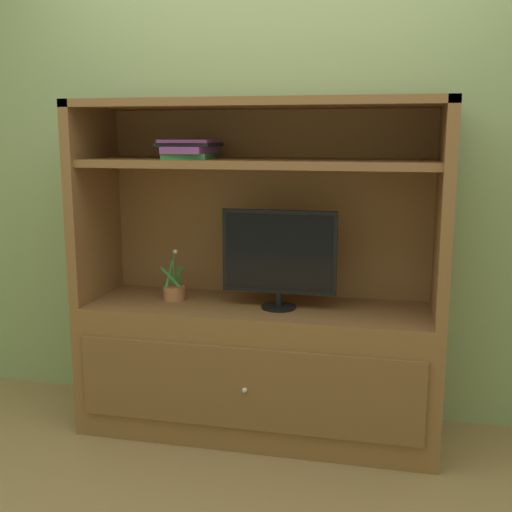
{
  "coord_description": "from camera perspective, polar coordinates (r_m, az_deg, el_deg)",
  "views": [
    {
      "loc": [
        0.64,
        -2.46,
        1.45
      ],
      "look_at": [
        0.0,
        0.35,
        0.89
      ],
      "focal_mm": 44.35,
      "sensor_mm": 36.0,
      "label": 1
    }
  ],
  "objects": [
    {
      "name": "painted_rear_wall",
      "position": [
        3.28,
        1.58,
        10.16
      ],
      "size": [
        6.0,
        0.1,
        2.8
      ],
      "primitive_type": "cube",
      "color": "#8C9E6B",
      "rests_on": "ground_plane"
    },
    {
      "name": "media_console",
      "position": [
        3.09,
        0.24,
        -6.8
      ],
      "size": [
        1.71,
        0.55,
        1.6
      ],
      "color": "brown",
      "rests_on": "ground_plane"
    },
    {
      "name": "tv_monitor",
      "position": [
        2.93,
        2.08,
        0.07
      ],
      "size": [
        0.54,
        0.16,
        0.47
      ],
      "color": "black",
      "rests_on": "media_console"
    },
    {
      "name": "potted_plant",
      "position": [
        3.15,
        -7.39,
        -3.23
      ],
      "size": [
        0.12,
        0.11,
        0.25
      ],
      "color": "#B26642",
      "rests_on": "media_console"
    },
    {
      "name": "ground_plane",
      "position": [
        2.93,
        -1.61,
        -18.65
      ],
      "size": [
        8.0,
        8.0,
        0.0
      ],
      "primitive_type": "plane",
      "color": "#99754C"
    },
    {
      "name": "magazine_stack",
      "position": [
        3.02,
        -5.93,
        9.55
      ],
      "size": [
        0.26,
        0.36,
        0.09
      ],
      "color": "#338C4C",
      "rests_on": "media_console"
    }
  ]
}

